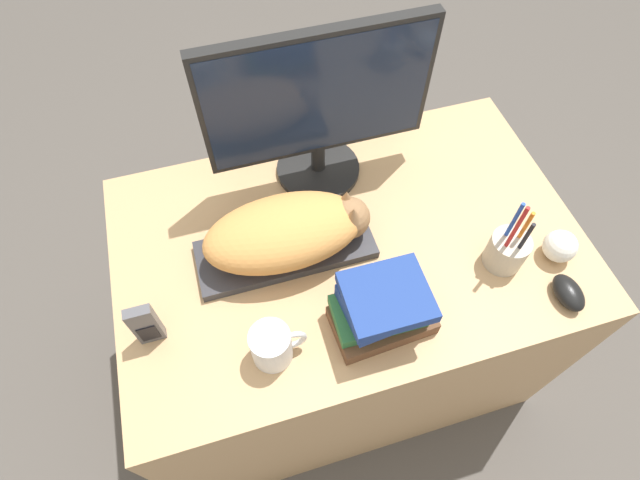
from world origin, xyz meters
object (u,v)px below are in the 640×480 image
at_px(phone, 146,325).
at_px(book_stack, 383,309).
at_px(cat, 291,230).
at_px(monitor, 318,105).
at_px(keyboard, 286,250).
at_px(coffee_mug, 273,346).
at_px(baseball, 560,246).
at_px(pen_cup, 507,250).
at_px(computer_mouse, 568,293).

relative_size(phone, book_stack, 0.58).
relative_size(cat, monitor, 0.72).
distance_m(keyboard, monitor, 0.34).
relative_size(keyboard, book_stack, 1.89).
xyz_separation_m(coffee_mug, baseball, (0.70, 0.05, -0.01)).
bearing_deg(keyboard, monitor, 56.50).
bearing_deg(coffee_mug, cat, 66.69).
relative_size(cat, pen_cup, 1.72).
relative_size(coffee_mug, pen_cup, 0.52).
bearing_deg(keyboard, computer_mouse, -27.06).
distance_m(cat, computer_mouse, 0.64).
xyz_separation_m(cat, book_stack, (0.14, -0.23, -0.02)).
height_order(computer_mouse, phone, phone).
distance_m(keyboard, cat, 0.08).
distance_m(baseball, phone, 0.94).
height_order(monitor, baseball, monitor).
height_order(computer_mouse, pen_cup, pen_cup).
bearing_deg(computer_mouse, pen_cup, 126.30).
distance_m(cat, monitor, 0.29).
xyz_separation_m(keyboard, baseball, (0.61, -0.19, 0.03)).
bearing_deg(coffee_mug, phone, 155.07).
relative_size(computer_mouse, baseball, 1.22).
bearing_deg(keyboard, phone, -158.90).
bearing_deg(book_stack, monitor, 90.83).
bearing_deg(book_stack, keyboard, 123.32).
bearing_deg(phone, pen_cup, -2.91).
relative_size(coffee_mug, baseball, 1.53).
height_order(baseball, book_stack, book_stack).
xyz_separation_m(monitor, book_stack, (0.01, -0.45, -0.16)).
xyz_separation_m(baseball, book_stack, (-0.46, -0.04, 0.03)).
xyz_separation_m(monitor, coffee_mug, (-0.23, -0.46, -0.18)).
relative_size(computer_mouse, coffee_mug, 0.79).
relative_size(monitor, baseball, 6.93).
distance_m(coffee_mug, book_stack, 0.24).
relative_size(coffee_mug, phone, 0.93).
relative_size(keyboard, cat, 1.07).
relative_size(keyboard, coffee_mug, 3.52).
bearing_deg(computer_mouse, cat, 152.27).
relative_size(monitor, book_stack, 2.43).
bearing_deg(book_stack, cat, 120.40).
distance_m(keyboard, phone, 0.35).
relative_size(keyboard, monitor, 0.78).
distance_m(coffee_mug, baseball, 0.70).
distance_m(cat, book_stack, 0.27).
bearing_deg(cat, coffee_mug, -113.31).
height_order(baseball, phone, phone).
xyz_separation_m(computer_mouse, pen_cup, (-0.09, 0.13, 0.03)).
bearing_deg(cat, phone, -159.83).
relative_size(computer_mouse, book_stack, 0.43).
height_order(keyboard, computer_mouse, computer_mouse).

